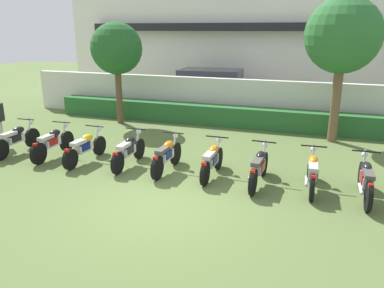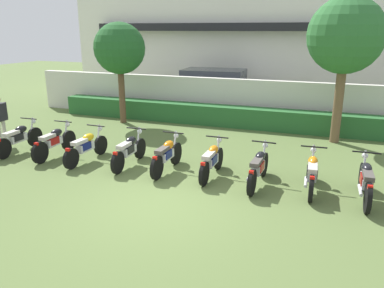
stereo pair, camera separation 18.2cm
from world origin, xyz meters
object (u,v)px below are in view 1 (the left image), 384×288
(tree_far_side, at_px, (343,36))
(motorcycle_in_row_7, at_px, (312,172))
(motorcycle_in_row_2, at_px, (85,147))
(motorcycle_in_row_8, at_px, (366,179))
(motorcycle_in_row_4, at_px, (167,155))
(motorcycle_in_row_6, at_px, (259,167))
(motorcycle_in_row_5, at_px, (212,160))
(parked_car, at_px, (214,91))
(tree_near_inspector, at_px, (117,49))
(motorcycle_in_row_1, at_px, (53,142))
(motorcycle_in_row_3, at_px, (129,150))
(motorcycle_in_row_0, at_px, (16,139))

(tree_far_side, height_order, motorcycle_in_row_7, tree_far_side)
(motorcycle_in_row_2, relative_size, motorcycle_in_row_8, 1.01)
(motorcycle_in_row_4, distance_m, motorcycle_in_row_7, 3.64)
(tree_far_side, xyz_separation_m, motorcycle_in_row_6, (-1.68, -4.53, -2.93))
(motorcycle_in_row_2, height_order, motorcycle_in_row_5, motorcycle_in_row_5)
(parked_car, xyz_separation_m, motorcycle_in_row_7, (4.64, -7.77, -0.49))
(motorcycle_in_row_6, bearing_deg, tree_near_inspector, 56.35)
(motorcycle_in_row_6, bearing_deg, motorcycle_in_row_4, 90.05)
(motorcycle_in_row_6, distance_m, motorcycle_in_row_7, 1.22)
(tree_near_inspector, distance_m, motorcycle_in_row_5, 7.16)
(motorcycle_in_row_2, height_order, motorcycle_in_row_7, motorcycle_in_row_7)
(motorcycle_in_row_1, bearing_deg, motorcycle_in_row_8, -92.32)
(tree_near_inspector, height_order, motorcycle_in_row_3, tree_near_inspector)
(tree_near_inspector, xyz_separation_m, motorcycle_in_row_3, (2.75, -4.37, -2.43))
(motorcycle_in_row_2, xyz_separation_m, motorcycle_in_row_4, (2.46, 0.06, 0.01))
(parked_car, bearing_deg, motorcycle_in_row_4, -85.69)
(motorcycle_in_row_5, relative_size, motorcycle_in_row_6, 0.94)
(parked_car, relative_size, motorcycle_in_row_4, 2.51)
(tree_far_side, bearing_deg, motorcycle_in_row_6, -110.31)
(motorcycle_in_row_6, relative_size, motorcycle_in_row_7, 1.06)
(motorcycle_in_row_0, xyz_separation_m, motorcycle_in_row_2, (2.40, 0.02, -0.01))
(tree_near_inspector, bearing_deg, motorcycle_in_row_1, -85.94)
(tree_near_inspector, xyz_separation_m, motorcycle_in_row_0, (-0.96, -4.51, -2.42))
(motorcycle_in_row_1, bearing_deg, motorcycle_in_row_0, 90.83)
(motorcycle_in_row_4, height_order, motorcycle_in_row_5, motorcycle_in_row_4)
(parked_car, relative_size, motorcycle_in_row_3, 2.42)
(parked_car, xyz_separation_m, motorcycle_in_row_3, (-0.15, -7.72, -0.49))
(motorcycle_in_row_3, xyz_separation_m, motorcycle_in_row_5, (2.37, -0.00, -0.00))
(motorcycle_in_row_6, bearing_deg, motorcycle_in_row_0, 91.84)
(motorcycle_in_row_8, bearing_deg, parked_car, 34.23)
(motorcycle_in_row_0, height_order, motorcycle_in_row_2, motorcycle_in_row_0)
(tree_near_inspector, height_order, motorcycle_in_row_7, tree_near_inspector)
(motorcycle_in_row_0, bearing_deg, tree_far_side, -64.49)
(motorcycle_in_row_3, bearing_deg, motorcycle_in_row_0, 90.24)
(motorcycle_in_row_2, relative_size, motorcycle_in_row_7, 1.06)
(tree_far_side, height_order, motorcycle_in_row_8, tree_far_side)
(tree_near_inspector, xyz_separation_m, motorcycle_in_row_2, (1.44, -4.49, -2.43))
(tree_near_inspector, relative_size, motorcycle_in_row_1, 2.03)
(motorcycle_in_row_3, relative_size, motorcycle_in_row_5, 1.06)
(parked_car, distance_m, motorcycle_in_row_6, 8.58)
(motorcycle_in_row_1, distance_m, motorcycle_in_row_3, 2.44)
(parked_car, distance_m, motorcycle_in_row_3, 7.73)
(parked_car, height_order, motorcycle_in_row_2, parked_car)
(parked_car, xyz_separation_m, motorcycle_in_row_8, (5.77, -7.88, -0.48))
(parked_car, xyz_separation_m, tree_near_inspector, (-2.90, -3.35, 1.93))
(motorcycle_in_row_8, bearing_deg, motorcycle_in_row_0, 87.85)
(motorcycle_in_row_1, bearing_deg, motorcycle_in_row_5, -90.82)
(motorcycle_in_row_0, distance_m, motorcycle_in_row_6, 7.28)
(parked_car, xyz_separation_m, tree_far_side, (5.10, -3.31, 2.45))
(tree_near_inspector, bearing_deg, motorcycle_in_row_8, -27.66)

